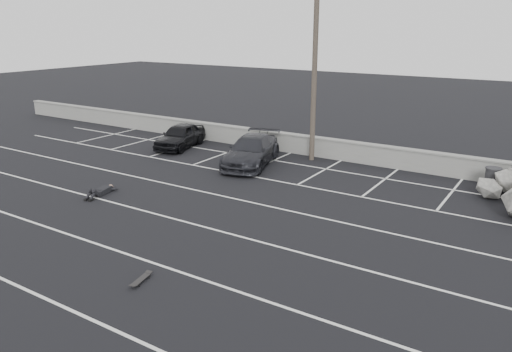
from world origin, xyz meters
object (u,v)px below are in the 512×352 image
Objects in this scene: trash_bin at (492,179)px; person at (104,188)px; skateboard at (141,280)px; car_right at (251,151)px; car_left at (180,136)px; utility_pole at (315,62)px.

person is at bearing -146.55° from trash_bin.
skateboard is (6.82, -4.66, -0.15)m from person.
car_right is at bearing -169.43° from trash_bin.
car_left reaches higher than skateboard.
car_right is 6.36× the size of skateboard.
person is at bearing -84.59° from car_left.
car_left is 5.52m from car_right.
skateboard is at bearing -86.88° from car_right.
car_right reaches higher than trash_bin.
car_left is at bearing 114.42° from skateboard.
person is (-2.83, -7.04, -0.50)m from car_right.
utility_pole is 15.16m from skateboard.
person is (2.62, -7.90, -0.46)m from car_left.
trash_bin is (16.35, 1.17, -0.16)m from car_left.
utility_pole is 4.19× the size of person.
trash_bin is at bearing -5.15° from car_right.
utility_pole is (7.59, 1.65, 4.32)m from car_left.
car_right is 0.50× the size of utility_pole.
car_right is (5.45, -0.87, 0.03)m from car_left.
person is at bearing -127.63° from car_right.
car_right is 2.11× the size of person.
person is at bearing -117.47° from utility_pole.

